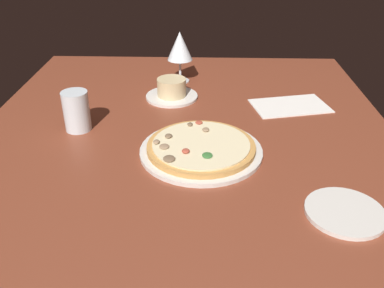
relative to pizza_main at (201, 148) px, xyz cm
name	(u,v)px	position (x,y,z in cm)	size (l,w,h in cm)	color
dining_table	(183,164)	(-2.24, 4.21, -3.21)	(150.00, 110.00, 4.00)	brown
pizza_main	(201,148)	(0.00, 0.00, 0.00)	(29.38, 29.38, 3.37)	silver
ramekin_on_saucer	(172,90)	(32.92, 9.42, 1.24)	(15.95, 15.95, 6.11)	silver
wine_glass_far	(180,47)	(46.86, 7.58, 10.63)	(8.25, 8.25, 16.82)	silver
water_glass	(77,113)	(11.25, 32.51, 3.34)	(6.82, 6.82, 10.55)	silver
side_plate	(345,212)	(-22.11, -27.97, -0.76)	(15.30, 15.30, 0.90)	silver
paper_menu	(290,106)	(27.64, -26.02, -1.06)	(13.51, 21.81, 0.30)	white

